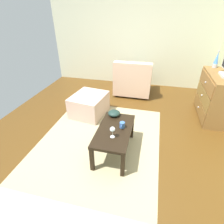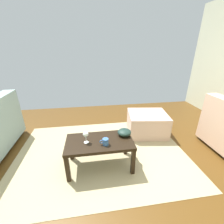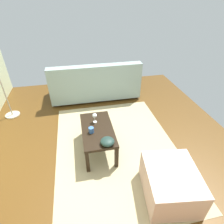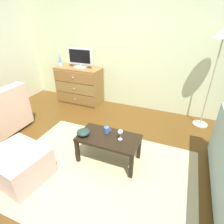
{
  "view_description": "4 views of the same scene",
  "coord_description": "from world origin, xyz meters",
  "px_view_note": "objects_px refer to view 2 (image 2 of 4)",
  "views": [
    {
      "loc": [
        2.19,
        0.53,
        1.89
      ],
      "look_at": [
        0.21,
        0.04,
        0.67
      ],
      "focal_mm": 28.25,
      "sensor_mm": 36.0,
      "label": 1
    },
    {
      "loc": [
        0.33,
        1.72,
        1.53
      ],
      "look_at": [
        0.06,
        -0.05,
        0.75
      ],
      "focal_mm": 23.81,
      "sensor_mm": 36.0,
      "label": 2
    },
    {
      "loc": [
        -1.89,
        0.31,
        2.15
      ],
      "look_at": [
        0.2,
        -0.13,
        0.71
      ],
      "focal_mm": 29.34,
      "sensor_mm": 36.0,
      "label": 3
    },
    {
      "loc": [
        1.08,
        -1.83,
        1.95
      ],
      "look_at": [
        0.25,
        0.19,
        0.76
      ],
      "focal_mm": 29.24,
      "sensor_mm": 36.0,
      "label": 4
    }
  ],
  "objects_px": {
    "coffee_table": "(100,144)",
    "ottoman": "(147,124)",
    "wine_glass": "(86,135)",
    "bowl_decorative": "(124,132)",
    "mug": "(105,142)"
  },
  "relations": [
    {
      "from": "coffee_table",
      "to": "mug",
      "type": "bearing_deg",
      "value": 124.68
    },
    {
      "from": "wine_glass",
      "to": "bowl_decorative",
      "type": "distance_m",
      "value": 0.54
    },
    {
      "from": "mug",
      "to": "coffee_table",
      "type": "bearing_deg",
      "value": -55.32
    },
    {
      "from": "mug",
      "to": "wine_glass",
      "type": "bearing_deg",
      "value": -19.39
    },
    {
      "from": "wine_glass",
      "to": "ottoman",
      "type": "xyz_separation_m",
      "value": [
        -1.13,
        -0.75,
        -0.33
      ]
    },
    {
      "from": "coffee_table",
      "to": "mug",
      "type": "distance_m",
      "value": 0.16
    },
    {
      "from": "coffee_table",
      "to": "bowl_decorative",
      "type": "relative_size",
      "value": 4.59
    },
    {
      "from": "coffee_table",
      "to": "mug",
      "type": "relative_size",
      "value": 7.66
    },
    {
      "from": "ottoman",
      "to": "wine_glass",
      "type": "bearing_deg",
      "value": 33.76
    },
    {
      "from": "mug",
      "to": "bowl_decorative",
      "type": "xyz_separation_m",
      "value": [
        -0.29,
        -0.18,
        0.0
      ]
    },
    {
      "from": "bowl_decorative",
      "to": "ottoman",
      "type": "xyz_separation_m",
      "value": [
        -0.6,
        -0.65,
        -0.25
      ]
    },
    {
      "from": "coffee_table",
      "to": "ottoman",
      "type": "relative_size",
      "value": 1.25
    },
    {
      "from": "wine_glass",
      "to": "ottoman",
      "type": "bearing_deg",
      "value": -146.24
    },
    {
      "from": "wine_glass",
      "to": "bowl_decorative",
      "type": "bearing_deg",
      "value": -169.17
    },
    {
      "from": "bowl_decorative",
      "to": "coffee_table",
      "type": "bearing_deg",
      "value": 13.79
    }
  ]
}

